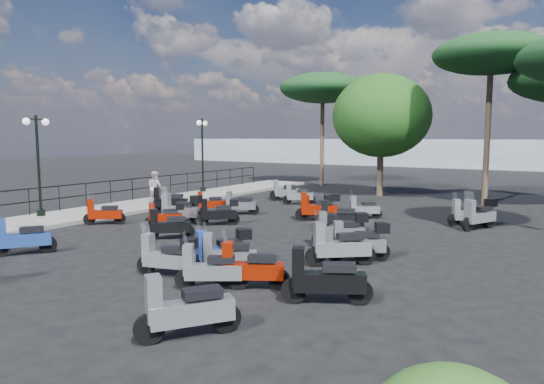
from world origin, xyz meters
The scene contains 38 objects.
ground centered at (0.00, 0.00, 0.00)m, with size 120.00×120.00×0.00m, color black.
sidewalk centered at (-6.50, 3.00, 0.07)m, with size 3.00×30.00×0.15m, color #64625F.
railing centered at (-7.80, 2.80, 0.90)m, with size 0.04×26.04×1.10m.
lamp_post_1 centered at (-7.23, -0.49, 2.45)m, with size 0.42×1.18×4.04m.
lamp_post_2 centered at (-7.32, 9.77, 2.57)m, with size 0.61×1.20×4.23m.
pedestrian_far centered at (-5.86, 4.50, 0.93)m, with size 0.76×0.59×1.57m, color #BFA8A3.
scooter_2 centered at (-4.13, 0.08, 0.44)m, with size 1.30×1.06×1.26m.
scooter_3 centered at (-4.04, 3.53, 0.50)m, with size 1.62×1.06×1.44m.
scooter_4 centered at (-1.10, 4.77, 0.45)m, with size 1.52×0.82×1.28m.
scooter_5 centered at (-1.97, 10.10, 0.47)m, with size 1.40×1.13×1.35m.
scooter_7 centered at (-2.17, -4.34, 0.48)m, with size 1.10×1.49×1.39m.
scooter_8 centered at (-1.65, 0.85, 0.45)m, with size 1.21×1.11×1.19m.
scooter_9 centered at (-1.81, 1.84, 0.56)m, with size 1.81×0.80×1.47m.
scooter_10 centered at (-2.53, 4.52, 0.42)m, with size 1.13×1.14×1.20m.
scooter_11 centered at (-0.44, 8.81, 0.46)m, with size 1.41×1.04×1.31m.
scooter_13 centered at (3.59, -2.55, 0.50)m, with size 1.07×1.45×1.32m.
scooter_14 centered at (2.87, -3.73, 0.49)m, with size 1.60×0.67×1.30m.
scooter_15 centered at (-0.11, -0.60, 0.45)m, with size 1.38×1.05×1.29m.
scooter_16 centered at (-0.31, 2.29, 0.49)m, with size 1.37×1.15×1.30m.
scooter_17 centered at (1.99, 5.97, 0.45)m, with size 1.08×1.23×1.19m.
scooter_19 centered at (5.09, -3.49, 0.47)m, with size 1.55×0.93×1.34m.
scooter_20 centered at (4.35, -3.97, 0.45)m, with size 1.43×0.97×1.29m.
scooter_21 centered at (3.99, 3.71, 0.48)m, with size 1.66×0.84×1.39m.
scooter_22 centered at (3.83, 6.54, 0.42)m, with size 1.26×1.00×1.20m.
scooter_23 centered at (2.50, 5.13, 0.55)m, with size 1.65×1.10×1.45m.
scooter_24 centered at (5.67, -6.22, 0.50)m, with size 1.17×1.53×1.44m.
scooter_25 centered at (6.90, -3.49, 0.51)m, with size 1.69×1.02×1.47m.
scooter_26 centered at (5.96, -0.67, 0.51)m, with size 1.52×1.26×1.48m.
scooter_27 centered at (5.11, 1.38, 0.52)m, with size 1.55×1.10×1.39m.
scooter_28 centered at (8.24, 6.61, 0.54)m, with size 1.00×1.66×1.43m.
scooter_29 centered at (7.77, 7.09, 0.45)m, with size 1.42×1.01×1.30m.
scooter_30 centered at (3.91, -2.75, 0.45)m, with size 1.43×0.97×1.29m.
scooter_31 centered at (6.20, 0.08, 0.52)m, with size 1.55×1.10×1.39m.
scooter_32 centered at (-1.71, 9.76, 0.46)m, with size 1.41×1.04×1.31m.
broadleaf_tree centered at (1.75, 14.42, 4.50)m, with size 5.48×5.48×6.84m.
pine_0 centered at (7.40, 13.52, 7.21)m, with size 5.46×5.46×8.20m.
pine_2 centered at (-3.67, 18.06, 6.59)m, with size 5.86×5.86×7.64m.
distant_hills centered at (0.00, 45.00, 1.50)m, with size 70.00×8.00×3.00m, color gray.
Camera 1 is at (10.96, -12.04, 3.35)m, focal length 32.00 mm.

